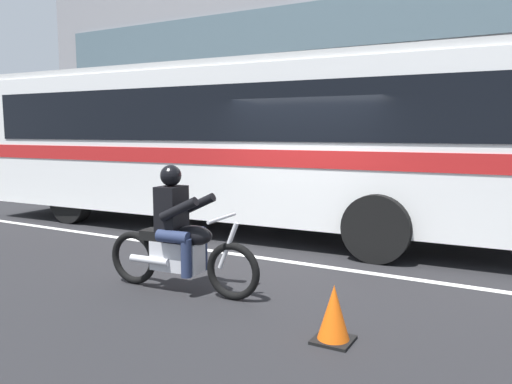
% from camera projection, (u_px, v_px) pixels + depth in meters
% --- Properties ---
extents(ground_plane, '(60.00, 60.00, 0.00)m').
position_uv_depth(ground_plane, '(301.00, 253.00, 8.00)').
color(ground_plane, black).
extents(sidewalk_curb, '(28.00, 3.80, 0.15)m').
position_uv_depth(sidewalk_curb, '(383.00, 206.00, 12.42)').
color(sidewalk_curb, gray).
rests_on(sidewalk_curb, ground_plane).
extents(lane_center_stripe, '(26.60, 0.14, 0.01)m').
position_uv_depth(lane_center_stripe, '(285.00, 261.00, 7.48)').
color(lane_center_stripe, silver).
rests_on(lane_center_stripe, ground_plane).
extents(transit_bus, '(11.45, 3.01, 3.22)m').
position_uv_depth(transit_bus, '(238.00, 136.00, 9.72)').
color(transit_bus, white).
rests_on(transit_bus, ground_plane).
extents(motorcycle_with_rider, '(2.14, 0.64, 1.56)m').
position_uv_depth(motorcycle_with_rider, '(179.00, 239.00, 6.01)').
color(motorcycle_with_rider, black).
rests_on(motorcycle_with_rider, ground_plane).
extents(traffic_cone, '(0.36, 0.36, 0.55)m').
position_uv_depth(traffic_cone, '(334.00, 315.00, 4.60)').
color(traffic_cone, '#EA590F').
rests_on(traffic_cone, ground_plane).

